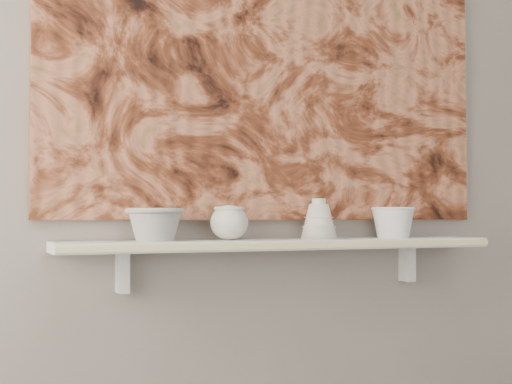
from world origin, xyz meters
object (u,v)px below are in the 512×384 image
bowl_grey (155,224)px  cup_cream (229,223)px  bowl_white (393,222)px  painting (275,48)px  bell_vessel (319,219)px  shelf (286,244)px

bowl_grey → cup_cream: cup_cream is taller
bowl_grey → bowl_white: 0.80m
painting → bowl_grey: bearing=-168.9°
cup_cream → bell_vessel: 0.30m
bell_vessel → bowl_white: (0.28, 0.00, -0.01)m
shelf → painting: (0.00, 0.08, 0.62)m
bowl_grey → bell_vessel: size_ratio=1.33×
bell_vessel → bowl_white: 0.28m
painting → cup_cream: size_ratio=13.21×
bowl_grey → bowl_white: (0.80, 0.00, 0.00)m
bowl_grey → shelf: bearing=0.0°
painting → shelf: bearing=-90.0°
cup_cream → bowl_white: 0.58m
bowl_grey → cup_cream: 0.23m
cup_cream → bell_vessel: size_ratio=0.89×
bowl_white → cup_cream: bearing=180.0°
painting → bell_vessel: size_ratio=11.74×
shelf → bowl_white: 0.40m
bowl_grey → bowl_white: bowl_white is taller
bowl_white → bowl_grey: bearing=180.0°
bell_vessel → cup_cream: bearing=180.0°
bowl_grey → cup_cream: (0.23, 0.00, 0.00)m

